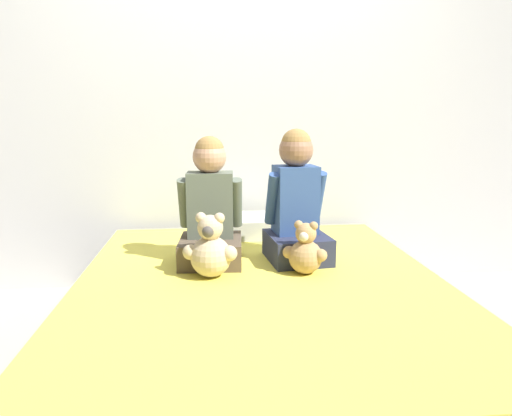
% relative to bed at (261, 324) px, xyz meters
% --- Properties ---
extents(ground_plane, '(14.00, 14.00, 0.00)m').
position_rel_bed_xyz_m(ground_plane, '(0.00, 0.00, -0.20)').
color(ground_plane, '#B2A899').
extents(wall_behind_bed, '(8.00, 0.06, 2.50)m').
position_rel_bed_xyz_m(wall_behind_bed, '(0.00, 1.11, 1.05)').
color(wall_behind_bed, silver).
rests_on(wall_behind_bed, ground_plane).
extents(bed, '(1.63, 1.98, 0.41)m').
position_rel_bed_xyz_m(bed, '(0.00, 0.00, 0.00)').
color(bed, '#473828').
rests_on(bed, ground_plane).
extents(child_on_left, '(0.32, 0.33, 0.62)m').
position_rel_bed_xyz_m(child_on_left, '(-0.22, 0.29, 0.47)').
color(child_on_left, brown).
rests_on(child_on_left, bed).
extents(child_on_right, '(0.32, 0.34, 0.65)m').
position_rel_bed_xyz_m(child_on_right, '(0.21, 0.29, 0.49)').
color(child_on_right, '#282D47').
rests_on(child_on_right, bed).
extents(teddy_bear_held_by_left_child, '(0.24, 0.18, 0.29)m').
position_rel_bed_xyz_m(teddy_bear_held_by_left_child, '(-0.22, 0.07, 0.33)').
color(teddy_bear_held_by_left_child, '#D1B78E').
rests_on(teddy_bear_held_by_left_child, bed).
extents(teddy_bear_held_by_right_child, '(0.19, 0.15, 0.25)m').
position_rel_bed_xyz_m(teddy_bear_held_by_right_child, '(0.21, 0.06, 0.31)').
color(teddy_bear_held_by_right_child, tan).
rests_on(teddy_bear_held_by_right_child, bed).
extents(pillow_at_headboard, '(0.47, 0.33, 0.11)m').
position_rel_bed_xyz_m(pillow_at_headboard, '(0.00, 0.79, 0.26)').
color(pillow_at_headboard, silver).
rests_on(pillow_at_headboard, bed).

